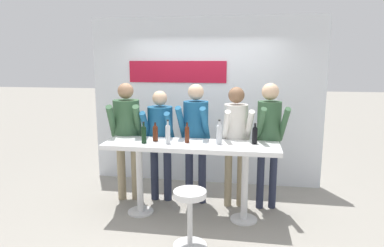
{
  "coord_description": "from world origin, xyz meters",
  "views": [
    {
      "loc": [
        0.73,
        -4.33,
        2.12
      ],
      "look_at": [
        0.0,
        0.09,
        1.28
      ],
      "focal_mm": 32.0,
      "sensor_mm": 36.0,
      "label": 1
    }
  ],
  "objects_px": {
    "tasting_table": "(191,155)",
    "wine_bottle_1": "(155,132)",
    "person_far_left": "(127,129)",
    "person_center": "(236,133)",
    "person_left": "(160,134)",
    "wine_bottle_2": "(187,133)",
    "wine_bottle_0": "(144,133)",
    "wine_bottle_5": "(255,134)",
    "person_center_left": "(196,130)",
    "wine_bottle_4": "(168,133)",
    "wine_bottle_3": "(219,133)",
    "bar_stool": "(190,210)",
    "person_center_right": "(269,131)"
  },
  "relations": [
    {
      "from": "tasting_table",
      "to": "wine_bottle_1",
      "type": "relative_size",
      "value": 9.0
    },
    {
      "from": "person_far_left",
      "to": "person_center",
      "type": "relative_size",
      "value": 1.02
    },
    {
      "from": "person_left",
      "to": "wine_bottle_2",
      "type": "height_order",
      "value": "person_left"
    },
    {
      "from": "wine_bottle_0",
      "to": "wine_bottle_2",
      "type": "xyz_separation_m",
      "value": [
        0.56,
        0.13,
        -0.01
      ]
    },
    {
      "from": "wine_bottle_5",
      "to": "wine_bottle_0",
      "type": "bearing_deg",
      "value": -172.07
    },
    {
      "from": "person_center_left",
      "to": "wine_bottle_4",
      "type": "height_order",
      "value": "person_center_left"
    },
    {
      "from": "wine_bottle_1",
      "to": "person_center_left",
      "type": "bearing_deg",
      "value": 42.25
    },
    {
      "from": "person_left",
      "to": "wine_bottle_4",
      "type": "distance_m",
      "value": 0.63
    },
    {
      "from": "wine_bottle_4",
      "to": "person_left",
      "type": "bearing_deg",
      "value": 114.13
    },
    {
      "from": "person_center",
      "to": "wine_bottle_4",
      "type": "bearing_deg",
      "value": -159.9
    },
    {
      "from": "tasting_table",
      "to": "wine_bottle_3",
      "type": "bearing_deg",
      "value": 3.92
    },
    {
      "from": "wine_bottle_5",
      "to": "wine_bottle_1",
      "type": "bearing_deg",
      "value": -177.14
    },
    {
      "from": "wine_bottle_5",
      "to": "person_center",
      "type": "bearing_deg",
      "value": 128.56
    },
    {
      "from": "person_center_left",
      "to": "wine_bottle_5",
      "type": "distance_m",
      "value": 0.92
    },
    {
      "from": "person_center",
      "to": "wine_bottle_1",
      "type": "xyz_separation_m",
      "value": [
        -1.07,
        -0.4,
        0.06
      ]
    },
    {
      "from": "person_left",
      "to": "person_far_left",
      "type": "bearing_deg",
      "value": -174.01
    },
    {
      "from": "person_center",
      "to": "person_left",
      "type": "bearing_deg",
      "value": 166.85
    },
    {
      "from": "bar_stool",
      "to": "person_left",
      "type": "xyz_separation_m",
      "value": [
        -0.66,
        1.26,
        0.58
      ]
    },
    {
      "from": "person_center_right",
      "to": "wine_bottle_0",
      "type": "bearing_deg",
      "value": -172.68
    },
    {
      "from": "wine_bottle_5",
      "to": "wine_bottle_4",
      "type": "bearing_deg",
      "value": -170.36
    },
    {
      "from": "bar_stool",
      "to": "person_left",
      "type": "height_order",
      "value": "person_left"
    },
    {
      "from": "person_far_left",
      "to": "wine_bottle_3",
      "type": "bearing_deg",
      "value": -27.28
    },
    {
      "from": "tasting_table",
      "to": "bar_stool",
      "type": "distance_m",
      "value": 0.89
    },
    {
      "from": "person_left",
      "to": "tasting_table",
      "type": "bearing_deg",
      "value": -42.1
    },
    {
      "from": "tasting_table",
      "to": "wine_bottle_4",
      "type": "height_order",
      "value": "wine_bottle_4"
    },
    {
      "from": "person_center_left",
      "to": "bar_stool",
      "type": "bearing_deg",
      "value": -79.42
    },
    {
      "from": "person_far_left",
      "to": "person_center_left",
      "type": "xyz_separation_m",
      "value": [
        1.03,
        0.06,
        0.0
      ]
    },
    {
      "from": "person_center_left",
      "to": "person_left",
      "type": "bearing_deg",
      "value": -175.19
    },
    {
      "from": "tasting_table",
      "to": "person_center_right",
      "type": "bearing_deg",
      "value": 23.45
    },
    {
      "from": "person_center",
      "to": "wine_bottle_2",
      "type": "relative_size",
      "value": 6.38
    },
    {
      "from": "wine_bottle_0",
      "to": "wine_bottle_4",
      "type": "relative_size",
      "value": 0.89
    },
    {
      "from": "person_left",
      "to": "wine_bottle_2",
      "type": "relative_size",
      "value": 6.11
    },
    {
      "from": "wine_bottle_0",
      "to": "person_center_left",
      "type": "bearing_deg",
      "value": 43.63
    },
    {
      "from": "person_center",
      "to": "wine_bottle_2",
      "type": "bearing_deg",
      "value": -158.23
    },
    {
      "from": "person_center_left",
      "to": "wine_bottle_0",
      "type": "height_order",
      "value": "person_center_left"
    },
    {
      "from": "person_far_left",
      "to": "person_center_right",
      "type": "distance_m",
      "value": 2.07
    },
    {
      "from": "bar_stool",
      "to": "wine_bottle_4",
      "type": "distance_m",
      "value": 1.09
    },
    {
      "from": "bar_stool",
      "to": "wine_bottle_5",
      "type": "bearing_deg",
      "value": 51.31
    },
    {
      "from": "person_center",
      "to": "wine_bottle_1",
      "type": "bearing_deg",
      "value": -170.64
    },
    {
      "from": "wine_bottle_5",
      "to": "wine_bottle_2",
      "type": "bearing_deg",
      "value": -175.19
    },
    {
      "from": "wine_bottle_0",
      "to": "wine_bottle_2",
      "type": "distance_m",
      "value": 0.57
    },
    {
      "from": "bar_stool",
      "to": "wine_bottle_1",
      "type": "relative_size",
      "value": 2.63
    },
    {
      "from": "wine_bottle_4",
      "to": "wine_bottle_5",
      "type": "distance_m",
      "value": 1.14
    },
    {
      "from": "tasting_table",
      "to": "wine_bottle_0",
      "type": "height_order",
      "value": "wine_bottle_0"
    },
    {
      "from": "person_far_left",
      "to": "wine_bottle_0",
      "type": "relative_size",
      "value": 6.27
    },
    {
      "from": "person_left",
      "to": "bar_stool",
      "type": "bearing_deg",
      "value": -62.48
    },
    {
      "from": "person_center",
      "to": "wine_bottle_4",
      "type": "xyz_separation_m",
      "value": [
        -0.86,
        -0.52,
        0.08
      ]
    },
    {
      "from": "tasting_table",
      "to": "wine_bottle_4",
      "type": "relative_size",
      "value": 7.22
    },
    {
      "from": "person_center_right",
      "to": "wine_bottle_5",
      "type": "relative_size",
      "value": 6.55
    },
    {
      "from": "person_far_left",
      "to": "wine_bottle_5",
      "type": "distance_m",
      "value": 1.9
    }
  ]
}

